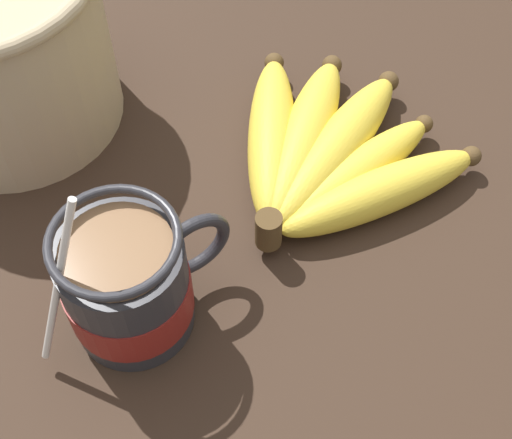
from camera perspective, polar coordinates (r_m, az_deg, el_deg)
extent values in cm
cube|color=#332319|center=(56.27, -3.46, -2.75)|extent=(97.26, 97.26, 3.84)
cylinder|color=#28282D|center=(48.17, -10.27, -5.31)|extent=(8.37, 8.37, 8.76)
cylinder|color=maroon|center=(48.92, -10.12, -5.81)|extent=(8.57, 8.57, 3.51)
torus|color=#28282D|center=(48.52, -5.03, -2.09)|extent=(5.71, 0.90, 5.71)
cylinder|color=#846042|center=(44.39, -11.12, -2.44)|extent=(7.17, 7.17, 0.40)
torus|color=#28282D|center=(43.44, -11.36, -1.63)|extent=(8.37, 8.37, 0.60)
cylinder|color=silver|center=(44.48, -15.60, -5.16)|extent=(5.59, 0.50, 13.90)
ellipsoid|color=silver|center=(50.52, -11.26, -7.69)|extent=(3.00, 2.00, 0.80)
cylinder|color=#4C381E|center=(51.79, 1.01, -0.84)|extent=(2.00, 2.00, 3.00)
ellipsoid|color=gold|center=(55.72, 9.85, 2.13)|extent=(17.41, 5.99, 3.66)
sphere|color=#4C381E|center=(59.72, 16.83, 4.88)|extent=(1.64, 1.64, 1.64)
ellipsoid|color=gold|center=(56.73, 7.93, 3.60)|extent=(16.60, 5.50, 3.37)
sphere|color=#4C381E|center=(61.28, 13.29, 7.45)|extent=(1.52, 1.52, 1.52)
ellipsoid|color=gold|center=(57.87, 6.45, 5.67)|extent=(18.27, 10.80, 3.95)
sphere|color=#4C381E|center=(63.75, 10.55, 10.80)|extent=(1.78, 1.78, 1.78)
ellipsoid|color=gold|center=(58.33, 3.91, 6.48)|extent=(16.44, 14.32, 3.96)
sphere|color=#4C381E|center=(64.50, 6.09, 12.16)|extent=(1.78, 1.78, 1.78)
ellipsoid|color=gold|center=(58.39, 1.26, 6.63)|extent=(13.27, 16.42, 3.86)
sphere|color=#4C381E|center=(64.50, 1.46, 12.43)|extent=(1.73, 1.73, 1.73)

